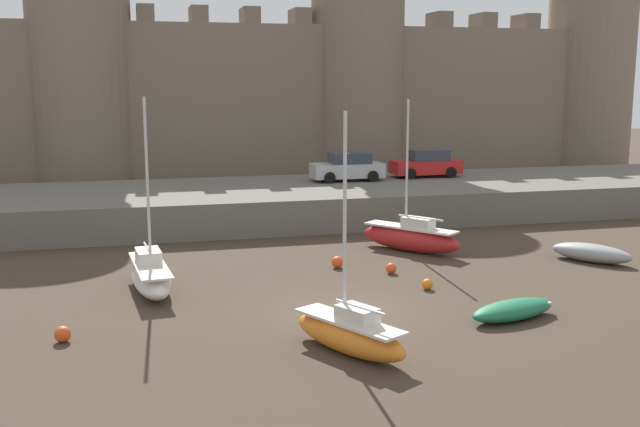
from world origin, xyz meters
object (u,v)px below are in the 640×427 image
mooring_buoy_mid_mud (338,262)px  rowboat_midflat_right (513,309)px  rowboat_near_channel_right (591,252)px  mooring_buoy_near_channel (63,334)px  mooring_buoy_near_shore (427,284)px  sailboat_near_channel_left (150,275)px  sailboat_foreground_left (411,237)px  mooring_buoy_off_centre (391,268)px  car_quay_centre_west (426,164)px  car_quay_west (348,167)px  sailboat_midflat_centre (350,333)px

mooring_buoy_mid_mud → rowboat_midflat_right: bearing=-65.2°
rowboat_near_channel_right → mooring_buoy_near_channel: (-20.37, -4.73, -0.16)m
rowboat_midflat_right → mooring_buoy_near_shore: (-1.28, 3.83, -0.12)m
sailboat_near_channel_left → sailboat_foreground_left: (11.25, 3.58, 0.06)m
mooring_buoy_off_centre → mooring_buoy_near_channel: size_ratio=0.90×
mooring_buoy_off_centre → mooring_buoy_near_channel: (-11.72, -4.96, 0.02)m
mooring_buoy_near_channel → car_quay_centre_west: 27.73m
rowboat_midflat_right → mooring_buoy_near_shore: rowboat_midflat_right is taller
rowboat_midflat_right → mooring_buoy_off_centre: bearing=105.7°
mooring_buoy_off_centre → car_quay_centre_west: car_quay_centre_west is taller
rowboat_near_channel_right → mooring_buoy_mid_mud: (-10.42, 1.61, -0.15)m
sailboat_near_channel_left → rowboat_near_channel_right: bearing=-0.3°
rowboat_near_channel_right → mooring_buoy_near_shore: (-8.17, -2.23, -0.19)m
sailboat_foreground_left → car_quay_west: size_ratio=1.61×
car_quay_west → car_quay_centre_west: 5.07m
mooring_buoy_mid_mud → car_quay_centre_west: car_quay_centre_west is taller
mooring_buoy_near_shore → car_quay_west: car_quay_west is taller
sailboat_foreground_left → rowboat_midflat_right: size_ratio=1.95×
sailboat_foreground_left → rowboat_midflat_right: 9.74m
mooring_buoy_near_channel → car_quay_west: size_ratio=0.12×
rowboat_midflat_right → mooring_buoy_mid_mud: size_ratio=7.04×
sailboat_near_channel_left → sailboat_midflat_centre: bearing=-56.7°
mooring_buoy_mid_mud → car_quay_west: size_ratio=0.12×
sailboat_foreground_left → mooring_buoy_mid_mud: bearing=-152.3°
sailboat_midflat_centre → mooring_buoy_near_shore: 7.05m
rowboat_near_channel_right → mooring_buoy_near_channel: bearing=-166.9°
rowboat_midflat_right → mooring_buoy_near_shore: 4.04m
sailboat_foreground_left → car_quay_centre_west: 12.77m
sailboat_midflat_centre → sailboat_near_channel_left: bearing=123.3°
sailboat_near_channel_left → car_quay_centre_west: bearing=42.0°
sailboat_midflat_centre → rowboat_midflat_right: 6.01m
rowboat_near_channel_right → mooring_buoy_mid_mud: size_ratio=7.00×
sailboat_foreground_left → mooring_buoy_off_centre: size_ratio=15.55×
mooring_buoy_near_shore → mooring_buoy_mid_mud: bearing=120.4°
sailboat_midflat_centre → sailboat_foreground_left: sailboat_foreground_left is taller
rowboat_near_channel_right → car_quay_west: bearing=113.0°
sailboat_near_channel_left → car_quay_west: sailboat_near_channel_left is taller
car_quay_centre_west → rowboat_midflat_right: bearing=-105.3°
rowboat_near_channel_right → rowboat_midflat_right: rowboat_near_channel_right is taller
mooring_buoy_mid_mud → mooring_buoy_near_shore: (2.25, -3.84, -0.04)m
sailboat_near_channel_left → rowboat_midflat_right: size_ratio=2.02×
mooring_buoy_mid_mud → sailboat_near_channel_left: bearing=-168.3°
mooring_buoy_near_channel → mooring_buoy_mid_mud: size_ratio=0.98×
sailboat_foreground_left → car_quay_centre_west: bearing=64.7°
mooring_buoy_near_shore → car_quay_west: bearing=83.2°
rowboat_near_channel_right → car_quay_west: size_ratio=0.82×
mooring_buoy_off_centre → sailboat_near_channel_left: bearing=-179.1°
mooring_buoy_off_centre → mooring_buoy_near_channel: bearing=-157.1°
rowboat_midflat_right → car_quay_west: 20.72m
mooring_buoy_mid_mud → car_quay_west: car_quay_west is taller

